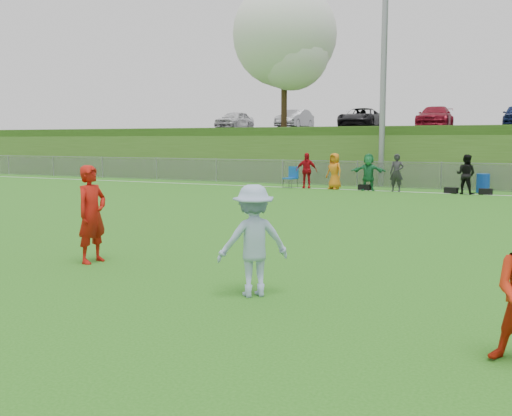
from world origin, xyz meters
The scene contains 14 objects.
ground centered at (0.00, 0.00, 0.00)m, with size 120.00×120.00×0.00m, color #226314.
sideline_far centered at (0.00, 18.00, 0.01)m, with size 60.00×0.10×0.01m, color white.
fence centered at (0.00, 20.00, 0.65)m, with size 58.00×0.06×1.30m.
light_pole centered at (-3.00, 20.80, 6.71)m, with size 1.20×0.40×12.15m.
berm centered at (0.00, 31.00, 1.50)m, with size 120.00×18.00×3.00m, color #2A4D15.
parking_lot centered at (0.00, 33.00, 3.05)m, with size 120.00×12.00×0.10m, color black.
tree_white_flowering centered at (-9.84, 24.92, 8.32)m, with size 6.30×6.30×8.78m.
car_row centered at (-1.17, 32.00, 3.82)m, with size 32.04×5.18×1.44m.
spectator_row centered at (-2.70, 18.00, 0.85)m, with size 8.23×0.83×1.69m.
gear_bags centered at (1.02, 18.10, 0.13)m, with size 8.18×0.41×0.26m.
player_red_left centered at (-3.86, 0.53, 0.92)m, with size 0.67×0.44×1.84m, color #AA130B.
player_blue centered at (-0.12, -0.28, 0.83)m, with size 1.07×0.62×1.66m, color #96ACD1.
recycling_bin centered at (1.90, 19.00, 0.42)m, with size 0.56×0.56×0.84m, color #0E389C.
camp_chair centered at (-6.74, 17.93, 0.30)m, with size 0.69×0.70×1.03m.
Camera 1 is at (3.43, -7.78, 2.31)m, focal length 40.00 mm.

